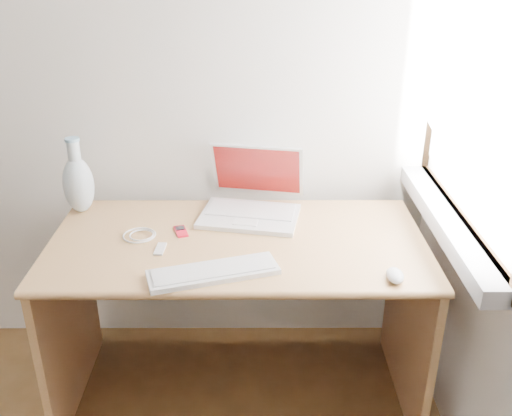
{
  "coord_description": "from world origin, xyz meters",
  "views": [
    {
      "loc": [
        1.03,
        -0.45,
        1.67
      ],
      "look_at": [
        1.04,
        1.35,
        0.82
      ],
      "focal_mm": 40.0,
      "sensor_mm": 36.0,
      "label": 1
    }
  ],
  "objects_px": {
    "desk": "(239,275)",
    "laptop": "(249,200)",
    "vase": "(78,183)",
    "external_keyboard": "(213,272)"
  },
  "relations": [
    {
      "from": "desk",
      "to": "laptop",
      "type": "height_order",
      "value": "laptop"
    },
    {
      "from": "laptop",
      "to": "vase",
      "type": "bearing_deg",
      "value": -170.59
    },
    {
      "from": "external_keyboard",
      "to": "vase",
      "type": "relative_size",
      "value": 1.44
    },
    {
      "from": "external_keyboard",
      "to": "laptop",
      "type": "bearing_deg",
      "value": 59.41
    },
    {
      "from": "vase",
      "to": "desk",
      "type": "bearing_deg",
      "value": -13.96
    },
    {
      "from": "laptop",
      "to": "vase",
      "type": "relative_size",
      "value": 1.36
    },
    {
      "from": "external_keyboard",
      "to": "vase",
      "type": "height_order",
      "value": "vase"
    },
    {
      "from": "vase",
      "to": "external_keyboard",
      "type": "bearing_deg",
      "value": -40.71
    },
    {
      "from": "laptop",
      "to": "desk",
      "type": "bearing_deg",
      "value": -95.72
    },
    {
      "from": "desk",
      "to": "vase",
      "type": "xyz_separation_m",
      "value": [
        -0.62,
        0.15,
        0.32
      ]
    }
  ]
}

